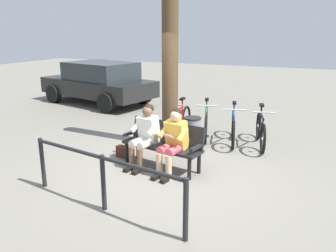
# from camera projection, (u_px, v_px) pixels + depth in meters

# --- Properties ---
(ground_plane) EXTENTS (40.00, 40.00, 0.00)m
(ground_plane) POSITION_uv_depth(u_px,v_px,m) (162.00, 172.00, 6.33)
(ground_plane) COLOR slate
(bench) EXTENTS (1.66, 0.75, 0.87)m
(bench) POSITION_uv_depth(u_px,v_px,m) (164.00, 141.00, 6.46)
(bench) COLOR black
(bench) RESTS_ON ground
(person_reading) EXTENTS (0.54, 0.81, 1.20)m
(person_reading) POSITION_uv_depth(u_px,v_px,m) (173.00, 139.00, 6.11)
(person_reading) COLOR gold
(person_reading) RESTS_ON ground
(person_companion) EXTENTS (0.54, 0.81, 1.20)m
(person_companion) POSITION_uv_depth(u_px,v_px,m) (145.00, 133.00, 6.46)
(person_companion) COLOR white
(person_companion) RESTS_ON ground
(handbag) EXTENTS (0.32, 0.18, 0.24)m
(handbag) POSITION_uv_depth(u_px,v_px,m) (123.00, 152.00, 7.03)
(handbag) COLOR #3F1E14
(handbag) RESTS_ON ground
(tree_trunk) EXTENTS (0.35, 0.35, 4.06)m
(tree_trunk) POSITION_uv_depth(u_px,v_px,m) (170.00, 55.00, 7.22)
(tree_trunk) COLOR #4C3823
(tree_trunk) RESTS_ON ground
(litter_bin) EXTENTS (0.37, 0.37, 0.76)m
(litter_bin) POSITION_uv_depth(u_px,v_px,m) (192.00, 134.00, 7.32)
(litter_bin) COLOR slate
(litter_bin) RESTS_ON ground
(bicycle_black) EXTENTS (0.59, 1.64, 0.94)m
(bicycle_black) POSITION_uv_depth(u_px,v_px,m) (261.00, 131.00, 7.65)
(bicycle_black) COLOR black
(bicycle_black) RESTS_ON ground
(bicycle_purple) EXTENTS (0.57, 1.64, 0.94)m
(bicycle_purple) POSITION_uv_depth(u_px,v_px,m) (233.00, 128.00, 7.89)
(bicycle_purple) COLOR black
(bicycle_purple) RESTS_ON ground
(bicycle_green) EXTENTS (0.63, 1.62, 0.94)m
(bicycle_green) POSITION_uv_depth(u_px,v_px,m) (206.00, 123.00, 8.28)
(bicycle_green) COLOR black
(bicycle_green) RESTS_ON ground
(bicycle_red) EXTENTS (0.48, 1.68, 0.94)m
(bicycle_red) POSITION_uv_depth(u_px,v_px,m) (180.00, 122.00, 8.36)
(bicycle_red) COLOR black
(bicycle_red) RESTS_ON ground
(railing_fence) EXTENTS (2.79, 0.53, 0.85)m
(railing_fence) POSITION_uv_depth(u_px,v_px,m) (103.00, 173.00, 4.85)
(railing_fence) COLOR black
(railing_fence) RESTS_ON ground
(parked_car) EXTENTS (4.49, 2.69, 1.47)m
(parked_car) POSITION_uv_depth(u_px,v_px,m) (99.00, 82.00, 12.05)
(parked_car) COLOR black
(parked_car) RESTS_ON ground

